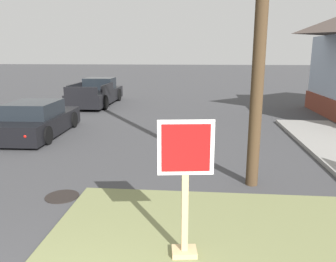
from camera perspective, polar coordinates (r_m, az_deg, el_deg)
stop_sign at (r=4.76m, az=2.92°, el=-10.23°), size 0.76×0.32×2.02m
manhole_cover at (r=7.53m, az=-17.47°, el=-10.52°), size 0.70×0.70×0.02m
parked_sedan_black at (r=13.09m, az=-21.31°, el=1.66°), size 2.03×4.29×1.25m
pickup_truck_black at (r=19.94m, az=-11.94°, el=6.18°), size 2.06×5.41×1.48m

